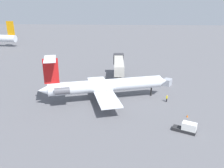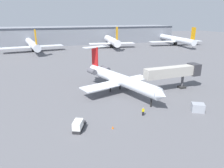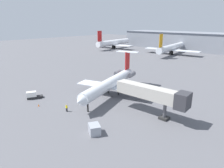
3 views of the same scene
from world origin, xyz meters
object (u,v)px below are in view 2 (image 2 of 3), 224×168
object	(u,v)px
baggage_tug_lead	(78,126)
parked_airliner_west_mid	(32,44)
traffic_cone_near	(113,127)
regional_jet	(118,78)
parked_airliner_centre	(112,41)
parked_airliner_east_mid	(176,39)
jet_bridge	(176,72)
cargo_container_uld	(198,108)
ground_crew_marshaller	(143,112)

from	to	relation	value
baggage_tug_lead	parked_airliner_west_mid	distance (m)	93.66
traffic_cone_near	regional_jet	bearing A→B (deg)	66.89
baggage_tug_lead	parked_airliner_west_mid	bearing A→B (deg)	95.57
parked_airliner_centre	parked_airliner_east_mid	xyz separation A→B (m)	(45.13, -3.47, -0.30)
jet_bridge	regional_jet	bearing A→B (deg)	168.86
baggage_tug_lead	parked_airliner_east_mid	bearing A→B (deg)	47.28
baggage_tug_lead	parked_airliner_centre	world-z (taller)	parked_airliner_centre
cargo_container_uld	parked_airliner_west_mid	size ratio (longest dim) A/B	0.08
ground_crew_marshaller	traffic_cone_near	bearing A→B (deg)	-158.53
regional_jet	jet_bridge	world-z (taller)	regional_jet
parked_airliner_centre	parked_airliner_east_mid	world-z (taller)	parked_airliner_centre
jet_bridge	traffic_cone_near	size ratio (longest dim) A/B	29.99
jet_bridge	ground_crew_marshaller	world-z (taller)	jet_bridge
ground_crew_marshaller	parked_airliner_west_mid	xyz separation A→B (m)	(-22.30, 91.76, 3.30)
ground_crew_marshaller	parked_airliner_centre	bearing A→B (deg)	74.91
parked_airliner_east_mid	parked_airliner_west_mid	bearing A→B (deg)	178.09
traffic_cone_near	jet_bridge	bearing A→B (deg)	32.38
jet_bridge	cargo_container_uld	size ratio (longest dim) A/B	5.32
ground_crew_marshaller	traffic_cone_near	world-z (taller)	ground_crew_marshaller
cargo_container_uld	parked_airliner_east_mid	xyz separation A→B (m)	(58.39, 90.71, 3.22)
ground_crew_marshaller	baggage_tug_lead	distance (m)	13.28
cargo_container_uld	parked_airliner_east_mid	distance (m)	107.92
regional_jet	cargo_container_uld	xyz separation A→B (m)	(11.52, -16.67, -2.78)
baggage_tug_lead	parked_airliner_west_mid	world-z (taller)	parked_airliner_west_mid
jet_bridge	parked_airliner_east_mid	distance (m)	94.39
ground_crew_marshaller	traffic_cone_near	xyz separation A→B (m)	(-7.42, -2.92, -0.58)
ground_crew_marshaller	baggage_tug_lead	world-z (taller)	baggage_tug_lead
baggage_tug_lead	parked_airliner_east_mid	distance (m)	122.66
jet_bridge	parked_airliner_east_mid	size ratio (longest dim) A/B	0.37
baggage_tug_lead	cargo_container_uld	xyz separation A→B (m)	(24.80, -0.63, 0.05)
cargo_container_uld	parked_airliner_east_mid	world-z (taller)	parked_airliner_east_mid
ground_crew_marshaller	parked_airliner_east_mid	size ratio (longest dim) A/B	0.04
baggage_tug_lead	parked_airliner_east_mid	size ratio (longest dim) A/B	0.10
cargo_container_uld	parked_airliner_west_mid	distance (m)	99.77
regional_jet	parked_airliner_east_mid	xyz separation A→B (m)	(69.90, 74.04, 0.44)
cargo_container_uld	traffic_cone_near	bearing A→B (deg)	-177.31
traffic_cone_near	parked_airliner_west_mid	bearing A→B (deg)	98.93
traffic_cone_near	baggage_tug_lead	bearing A→B (deg)	165.28
baggage_tug_lead	traffic_cone_near	bearing A→B (deg)	-14.72
traffic_cone_near	parked_airliner_east_mid	world-z (taller)	parked_airliner_east_mid
baggage_tug_lead	parked_airliner_centre	distance (m)	101.06
cargo_container_uld	parked_airliner_east_mid	bearing A→B (deg)	57.23
regional_jet	cargo_container_uld	size ratio (longest dim) A/B	9.60
parked_airliner_east_mid	baggage_tug_lead	bearing A→B (deg)	-132.72
traffic_cone_near	cargo_container_uld	bearing A→B (deg)	2.69
ground_crew_marshaller	parked_airliner_east_mid	world-z (taller)	parked_airliner_east_mid
traffic_cone_near	parked_airliner_centre	world-z (taller)	parked_airliner_centre
baggage_tug_lead	cargo_container_uld	bearing A→B (deg)	-1.45
traffic_cone_near	ground_crew_marshaller	bearing A→B (deg)	21.47
jet_bridge	parked_airliner_west_mid	size ratio (longest dim) A/B	0.41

